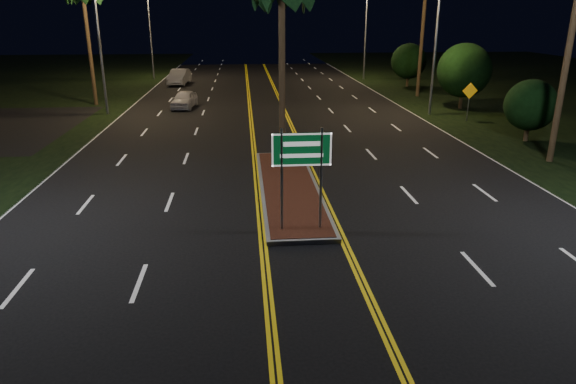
{
  "coord_description": "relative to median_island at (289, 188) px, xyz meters",
  "views": [
    {
      "loc": [
        -1.7,
        -11.96,
        6.54
      ],
      "look_at": [
        -0.54,
        1.29,
        1.9
      ],
      "focal_mm": 32.0,
      "sensor_mm": 36.0,
      "label": 1
    }
  ],
  "objects": [
    {
      "name": "car_near",
      "position": [
        -5.97,
        19.05,
        0.64
      ],
      "size": [
        2.39,
        4.53,
        1.44
      ],
      "primitive_type": "imported",
      "rotation": [
        0.0,
        0.0,
        -0.13
      ],
      "color": "silver",
      "rests_on": "ground"
    },
    {
      "name": "highway_sign",
      "position": [
        0.0,
        -4.2,
        2.32
      ],
      "size": [
        1.8,
        0.08,
        3.2
      ],
      "color": "gray",
      "rests_on": "ground"
    },
    {
      "name": "ground",
      "position": [
        0.0,
        -7.0,
        -0.08
      ],
      "size": [
        120.0,
        120.0,
        0.0
      ],
      "primitive_type": "plane",
      "color": "black",
      "rests_on": "ground"
    },
    {
      "name": "shrub_near",
      "position": [
        13.5,
        7.0,
        1.86
      ],
      "size": [
        2.7,
        2.7,
        3.3
      ],
      "color": "#382819",
      "rests_on": "ground"
    },
    {
      "name": "streetlight_left_mid",
      "position": [
        -10.61,
        17.0,
        5.57
      ],
      "size": [
        1.91,
        0.44,
        9.0
      ],
      "color": "gray",
      "rests_on": "ground"
    },
    {
      "name": "shrub_mid",
      "position": [
        14.0,
        17.0,
        2.64
      ],
      "size": [
        3.78,
        3.78,
        4.62
      ],
      "color": "#382819",
      "rests_on": "ground"
    },
    {
      "name": "streetlight_right_mid",
      "position": [
        10.61,
        15.0,
        5.57
      ],
      "size": [
        1.91,
        0.44,
        9.0
      ],
      "color": "gray",
      "rests_on": "ground"
    },
    {
      "name": "median_island",
      "position": [
        0.0,
        0.0,
        0.0
      ],
      "size": [
        2.25,
        10.25,
        0.17
      ],
      "color": "gray",
      "rests_on": "ground"
    },
    {
      "name": "streetlight_left_far",
      "position": [
        -10.61,
        37.0,
        5.57
      ],
      "size": [
        1.91,
        0.44,
        9.0
      ],
      "color": "gray",
      "rests_on": "ground"
    },
    {
      "name": "car_far",
      "position": [
        -7.82,
        32.46,
        0.76
      ],
      "size": [
        2.69,
        5.27,
        1.69
      ],
      "primitive_type": "imported",
      "rotation": [
        0.0,
        0.0,
        -0.1
      ],
      "color": "#B9BAC4",
      "rests_on": "ground"
    },
    {
      "name": "shrub_far",
      "position": [
        13.8,
        29.0,
        2.25
      ],
      "size": [
        3.24,
        3.24,
        3.96
      ],
      "color": "#382819",
      "rests_on": "ground"
    },
    {
      "name": "warning_sign",
      "position": [
        12.63,
        12.64,
        1.49
      ],
      "size": [
        1.02,
        0.11,
        2.42
      ],
      "rotation": [
        0.0,
        0.0,
        0.07
      ],
      "color": "gray",
      "rests_on": "ground"
    },
    {
      "name": "streetlight_right_far",
      "position": [
        10.61,
        35.0,
        5.57
      ],
      "size": [
        1.91,
        0.44,
        9.0
      ],
      "color": "gray",
      "rests_on": "ground"
    }
  ]
}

